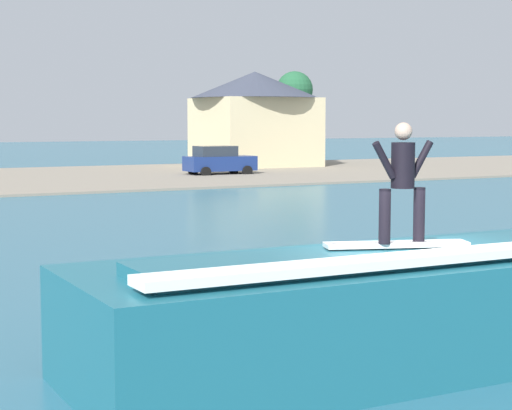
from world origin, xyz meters
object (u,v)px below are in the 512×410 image
object	(u,v)px
car_far_shore	(219,161)
tree_short_bushy	(295,91)
surfboard	(396,244)
wave_crest	(375,309)
surfer	(403,176)
house_gabled_white	(255,115)

from	to	relation	value
car_far_shore	tree_short_bushy	distance (m)	14.05
surfboard	tree_short_bushy	bearing A→B (deg)	61.32
wave_crest	surfer	world-z (taller)	surfer
car_far_shore	tree_short_bushy	xyz separation A→B (m)	(10.27, 8.37, 4.68)
surfboard	car_far_shore	bearing A→B (deg)	68.03
car_far_shore	tree_short_bushy	size ratio (longest dim) A/B	0.61
surfboard	tree_short_bushy	size ratio (longest dim) A/B	0.28
surfboard	house_gabled_white	distance (m)	52.53
surfboard	surfer	size ratio (longest dim) A/B	1.22
surfboard	tree_short_bushy	world-z (taller)	tree_short_bushy
wave_crest	car_far_shore	bearing A→B (deg)	67.73
wave_crest	surfboard	world-z (taller)	surfboard
car_far_shore	tree_short_bushy	bearing A→B (deg)	39.17
wave_crest	house_gabled_white	xyz separation A→B (m)	(22.68, 47.09, 3.02)
surfer	car_far_shore	xyz separation A→B (m)	(15.93, 39.66, -1.74)
surfer	tree_short_bushy	xyz separation A→B (m)	(26.20, 48.03, 2.94)
tree_short_bushy	house_gabled_white	bearing A→B (deg)	-171.18
wave_crest	surfboard	xyz separation A→B (m)	(0.12, -0.30, 0.94)
surfer	house_gabled_white	bearing A→B (deg)	64.61
wave_crest	surfboard	distance (m)	1.00
surfer	surfboard	bearing A→B (deg)	118.45
wave_crest	car_far_shore	xyz separation A→B (m)	(16.09, 39.29, 0.13)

